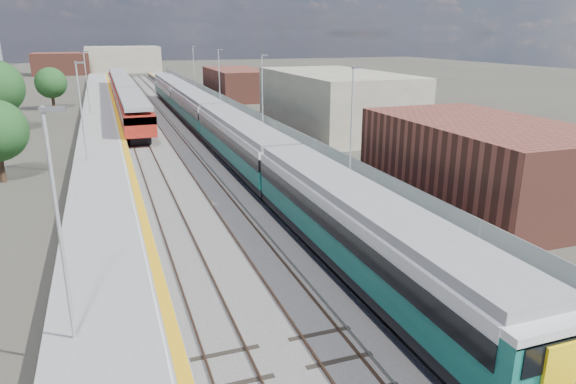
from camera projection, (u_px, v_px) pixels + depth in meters
ground at (186, 130)px, 58.01m from camera, size 320.00×320.00×0.00m
ballast_bed at (164, 128)px, 59.53m from camera, size 10.50×155.00×0.06m
tracks at (167, 124)px, 61.20m from camera, size 8.96×160.00×0.17m
platform_right at (227, 120)px, 61.80m from camera, size 4.70×155.00×8.52m
platform_left at (101, 127)px, 57.18m from camera, size 4.30×155.00×8.52m
buildings at (55, 33)px, 128.69m from camera, size 72.00×185.50×40.00m
green_train at (214, 121)px, 50.20m from camera, size 2.98×83.01×3.28m
red_train at (124, 92)px, 75.14m from camera, size 3.02×61.13×3.81m
tree_c at (51, 83)px, 73.23m from camera, size 4.37×4.37×5.92m
tree_d at (326, 85)px, 74.91m from camera, size 3.92×3.92×5.31m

